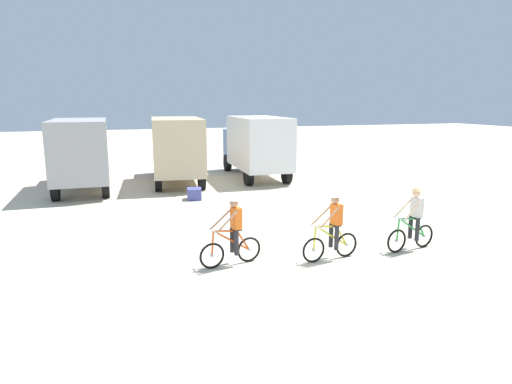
{
  "coord_description": "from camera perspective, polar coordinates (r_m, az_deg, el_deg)",
  "views": [
    {
      "loc": [
        -4.51,
        -10.02,
        4.18
      ],
      "look_at": [
        0.32,
        4.35,
        1.1
      ],
      "focal_mm": 31.46,
      "sensor_mm": 36.0,
      "label": 1
    }
  ],
  "objects": [
    {
      "name": "supply_crate",
      "position": [
        19.58,
        -7.85,
        -0.23
      ],
      "size": [
        0.71,
        0.79,
        0.48
      ],
      "primitive_type": "cube",
      "rotation": [
        0.0,
        0.0,
        2.98
      ],
      "color": "#4C5199",
      "rests_on": "ground"
    },
    {
      "name": "box_truck_avon_van",
      "position": [
        24.82,
        -0.03,
        6.15
      ],
      "size": [
        2.68,
        6.85,
        3.35
      ],
      "color": "white",
      "rests_on": "ground"
    },
    {
      "name": "cyclist_orange_shirt",
      "position": [
        11.56,
        -2.98,
        -5.29
      ],
      "size": [
        1.72,
        0.54,
        1.82
      ],
      "color": "black",
      "rests_on": "ground"
    },
    {
      "name": "cyclist_near_camera",
      "position": [
        13.47,
        19.37,
        -3.51
      ],
      "size": [
        1.72,
        0.53,
        1.82
      ],
      "color": "black",
      "rests_on": "ground"
    },
    {
      "name": "cyclist_cowboy_hat",
      "position": [
        12.12,
        9.74,
        -4.65
      ],
      "size": [
        1.73,
        0.52,
        1.82
      ],
      "color": "black",
      "rests_on": "ground"
    },
    {
      "name": "ground_plane",
      "position": [
        11.76,
        5.36,
        -9.39
      ],
      "size": [
        120.0,
        120.0,
        0.0
      ],
      "primitive_type": "plane",
      "color": "beige"
    },
    {
      "name": "box_truck_tan_camper",
      "position": [
        23.67,
        -10.07,
        5.72
      ],
      "size": [
        3.0,
        6.94,
        3.35
      ],
      "color": "#CCB78E",
      "rests_on": "ground"
    },
    {
      "name": "box_truck_grey_hauler",
      "position": [
        22.88,
        -21.35,
        4.91
      ],
      "size": [
        2.44,
        6.77,
        3.35
      ],
      "color": "#9E9EA3",
      "rests_on": "ground"
    }
  ]
}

